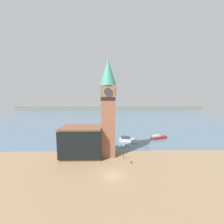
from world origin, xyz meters
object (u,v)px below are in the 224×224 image
pier_building (81,142)px  boat_far (159,137)px  clock_tower (108,106)px  lamp_post (124,149)px  boat_near (128,140)px  mooring_bollard_near (131,162)px

pier_building → boat_far: (26.68, 14.89, -3.60)m
clock_tower → boat_far: bearing=36.7°
clock_tower → lamp_post: bearing=-35.6°
boat_near → boat_far: 12.32m
clock_tower → boat_far: (19.21, 14.33, -13.50)m
mooring_bollard_near → pier_building: bearing=161.0°
boat_far → mooring_bollard_near: boat_far is taller
clock_tower → lamp_post: clock_tower is taller
boat_far → lamp_post: lamp_post is taller
mooring_bollard_near → lamp_post: 3.75m
pier_building → lamp_post: bearing=-11.4°
clock_tower → mooring_bollard_near: clock_tower is taller
boat_far → mooring_bollard_near: (-13.44, -19.44, -0.33)m
clock_tower → lamp_post: (4.03, -2.88, -11.37)m
boat_near → mooring_bollard_near: size_ratio=12.01×
clock_tower → pier_building: (-7.47, -0.55, -9.90)m
boat_near → boat_far: (12.03, 2.65, -0.08)m
pier_building → lamp_post: size_ratio=2.83×
clock_tower → pier_building: size_ratio=2.36×
boat_near → mooring_bollard_near: boat_near is taller
clock_tower → mooring_bollard_near: 15.84m
boat_near → pier_building: bearing=-129.7°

